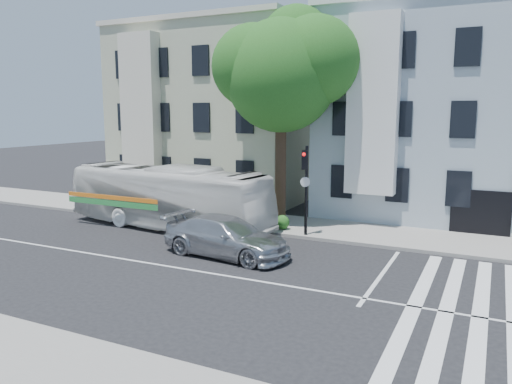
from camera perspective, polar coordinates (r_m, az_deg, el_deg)
The scene contains 9 objects.
ground at distance 18.76m, azimuth -7.62°, elevation -8.82°, with size 120.00×120.00×0.00m, color black.
sidewalk_far at distance 25.53m, azimuth 2.34°, elevation -3.68°, with size 80.00×4.00×0.15m, color gray.
building_left at distance 34.29m, azimuth -3.72°, elevation 8.76°, with size 12.00×10.00×11.00m, color #AEB093.
building_right at distance 29.96m, azimuth 20.52°, elevation 8.13°, with size 12.00×10.00×11.00m, color #9DACBB.
street_tree at distance 25.62m, azimuth 3.26°, elevation 13.82°, with size 7.30×5.90×11.10m.
bus at distance 25.14m, azimuth -10.06°, elevation -0.55°, with size 11.26×2.63×3.14m, color silver.
sedan at distance 20.18m, azimuth -3.41°, elevation -5.12°, with size 5.44×2.21×1.58m, color #B9BAC0.
hedge at distance 25.95m, azimuth -5.66°, elevation -2.55°, with size 8.50×0.84×0.70m, color #1C591E, non-canonical shape.
traffic_signal at distance 22.59m, azimuth 5.69°, elevation 1.45°, with size 0.42×0.53×4.24m.
Camera 1 is at (9.93, -14.81, 5.80)m, focal length 35.00 mm.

